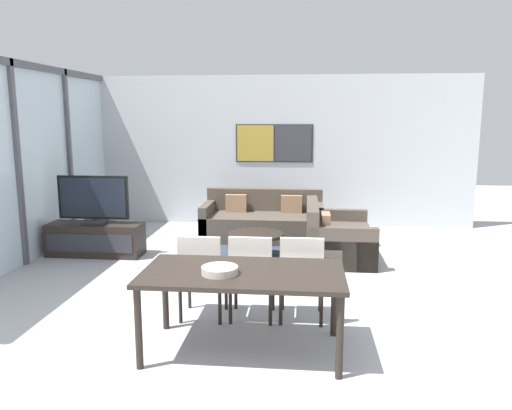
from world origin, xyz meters
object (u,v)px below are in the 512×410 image
(sofa_side, at_px, (333,240))
(dining_chair_right, at_px, (302,272))
(television, at_px, (93,200))
(dining_table, at_px, (243,279))
(dining_chair_left, at_px, (202,270))
(fruit_bowl, at_px, (220,270))
(dining_chair_centre, at_px, (252,271))
(sofa_main, at_px, (263,222))
(coffee_table, at_px, (256,239))
(tv_console, at_px, (96,239))

(sofa_side, distance_m, dining_chair_right, 2.42)
(television, relative_size, dining_table, 0.61)
(dining_table, distance_m, dining_chair_left, 0.84)
(dining_chair_right, relative_size, fruit_bowl, 2.87)
(dining_table, relative_size, dining_chair_centre, 1.94)
(sofa_main, relative_size, dining_chair_right, 2.24)
(fruit_bowl, bearing_deg, coffee_table, 89.79)
(coffee_table, bearing_deg, dining_table, -86.53)
(sofa_side, relative_size, coffee_table, 1.77)
(dining_table, height_order, dining_chair_right, dining_chair_right)
(dining_chair_left, bearing_deg, fruit_bowl, -67.43)
(television, bearing_deg, sofa_main, 28.71)
(television, bearing_deg, sofa_side, 3.51)
(television, bearing_deg, dining_chair_centre, -40.17)
(dining_chair_left, bearing_deg, dining_table, -52.77)
(fruit_bowl, bearing_deg, dining_chair_centre, 76.59)
(tv_console, relative_size, dining_chair_left, 1.56)
(sofa_main, relative_size, dining_chair_left, 2.24)
(tv_console, relative_size, fruit_bowl, 4.47)
(sofa_side, bearing_deg, fruit_bowl, 160.28)
(tv_console, height_order, sofa_main, sofa_main)
(coffee_table, relative_size, dining_chair_right, 0.90)
(dining_table, relative_size, dining_chair_right, 1.94)
(sofa_main, xyz_separation_m, dining_table, (0.18, -4.17, 0.40))
(dining_chair_right, distance_m, fruit_bowl, 1.09)
(dining_table, height_order, fruit_bowl, fruit_bowl)
(television, relative_size, dining_chair_left, 1.18)
(tv_console, distance_m, television, 0.59)
(tv_console, xyz_separation_m, coffee_table, (2.40, 0.04, 0.05))
(dining_chair_centre, bearing_deg, sofa_main, 92.89)
(dining_chair_left, bearing_deg, dining_chair_right, 2.71)
(dining_table, bearing_deg, sofa_main, 92.42)
(coffee_table, bearing_deg, dining_chair_centre, -85.46)
(dining_chair_centre, bearing_deg, television, 139.83)
(tv_console, relative_size, dining_chair_right, 1.56)
(television, distance_m, fruit_bowl, 3.80)
(dining_table, bearing_deg, fruit_bowl, -152.56)
(tv_console, relative_size, dining_chair_centre, 1.56)
(coffee_table, xyz_separation_m, dining_chair_right, (0.68, -2.20, 0.23))
(television, distance_m, dining_chair_left, 3.04)
(dining_table, xyz_separation_m, fruit_bowl, (-0.19, -0.10, 0.11))
(sofa_main, height_order, dining_chair_left, dining_chair_left)
(television, distance_m, sofa_main, 2.79)
(television, height_order, fruit_bowl, television)
(tv_console, bearing_deg, coffee_table, 1.06)
(television, bearing_deg, tv_console, -90.00)
(tv_console, height_order, dining_chair_centre, dining_chair_centre)
(television, bearing_deg, dining_chair_right, -34.98)
(tv_console, xyz_separation_m, television, (0.00, 0.00, 0.59))
(sofa_main, bearing_deg, dining_table, -87.58)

